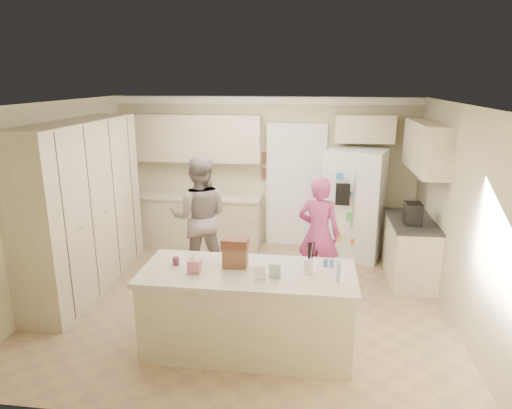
# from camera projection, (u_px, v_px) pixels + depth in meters

# --- Properties ---
(floor) EXTENTS (5.20, 4.60, 0.02)m
(floor) POSITION_uv_depth(u_px,v_px,m) (245.00, 301.00, 6.15)
(floor) COLOR #A18359
(floor) RESTS_ON ground
(ceiling) EXTENTS (5.20, 4.60, 0.02)m
(ceiling) POSITION_uv_depth(u_px,v_px,m) (244.00, 103.00, 5.45)
(ceiling) COLOR white
(ceiling) RESTS_ON wall_back
(wall_back) EXTENTS (5.20, 0.02, 2.60)m
(wall_back) POSITION_uv_depth(u_px,v_px,m) (265.00, 172.00, 8.01)
(wall_back) COLOR beige
(wall_back) RESTS_ON ground
(wall_front) EXTENTS (5.20, 0.02, 2.60)m
(wall_front) POSITION_uv_depth(u_px,v_px,m) (200.00, 288.00, 3.60)
(wall_front) COLOR beige
(wall_front) RESTS_ON ground
(wall_left) EXTENTS (0.02, 4.60, 2.60)m
(wall_left) POSITION_uv_depth(u_px,v_px,m) (53.00, 201.00, 6.13)
(wall_left) COLOR beige
(wall_left) RESTS_ON ground
(wall_right) EXTENTS (0.02, 4.60, 2.60)m
(wall_right) POSITION_uv_depth(u_px,v_px,m) (459.00, 215.00, 5.48)
(wall_right) COLOR beige
(wall_right) RESTS_ON ground
(crown_back) EXTENTS (5.20, 0.08, 0.12)m
(crown_back) POSITION_uv_depth(u_px,v_px,m) (265.00, 100.00, 7.63)
(crown_back) COLOR white
(crown_back) RESTS_ON wall_back
(pantry_bank) EXTENTS (0.60, 2.60, 2.35)m
(pantry_bank) POSITION_uv_depth(u_px,v_px,m) (83.00, 207.00, 6.31)
(pantry_bank) COLOR beige
(pantry_bank) RESTS_ON floor
(back_base_cab) EXTENTS (2.20, 0.60, 0.88)m
(back_base_cab) POSITION_uv_depth(u_px,v_px,m) (198.00, 221.00, 8.09)
(back_base_cab) COLOR beige
(back_base_cab) RESTS_ON floor
(back_countertop) EXTENTS (2.24, 0.63, 0.04)m
(back_countertop) POSITION_uv_depth(u_px,v_px,m) (197.00, 196.00, 7.95)
(back_countertop) COLOR #BEB19D
(back_countertop) RESTS_ON back_base_cab
(back_upper_cab) EXTENTS (2.20, 0.35, 0.80)m
(back_upper_cab) POSITION_uv_depth(u_px,v_px,m) (197.00, 138.00, 7.81)
(back_upper_cab) COLOR beige
(back_upper_cab) RESTS_ON wall_back
(doorway_opening) EXTENTS (0.90, 0.06, 2.10)m
(doorway_opening) POSITION_uv_depth(u_px,v_px,m) (296.00, 187.00, 7.98)
(doorway_opening) COLOR black
(doorway_opening) RESTS_ON floor
(doorway_casing) EXTENTS (1.02, 0.03, 2.22)m
(doorway_casing) POSITION_uv_depth(u_px,v_px,m) (295.00, 188.00, 7.95)
(doorway_casing) COLOR white
(doorway_casing) RESTS_ON floor
(wall_frame_upper) EXTENTS (0.15, 0.02, 0.20)m
(wall_frame_upper) POSITION_uv_depth(u_px,v_px,m) (266.00, 158.00, 7.90)
(wall_frame_upper) COLOR brown
(wall_frame_upper) RESTS_ON wall_back
(wall_frame_lower) EXTENTS (0.15, 0.02, 0.20)m
(wall_frame_lower) POSITION_uv_depth(u_px,v_px,m) (266.00, 174.00, 7.97)
(wall_frame_lower) COLOR brown
(wall_frame_lower) RESTS_ON wall_back
(refrigerator) EXTENTS (1.07, 0.94, 1.80)m
(refrigerator) POSITION_uv_depth(u_px,v_px,m) (354.00, 204.00, 7.47)
(refrigerator) COLOR white
(refrigerator) RESTS_ON floor
(fridge_seam) EXTENTS (0.02, 0.02, 1.78)m
(fridge_seam) POSITION_uv_depth(u_px,v_px,m) (356.00, 210.00, 7.13)
(fridge_seam) COLOR gray
(fridge_seam) RESTS_ON refrigerator
(fridge_dispenser) EXTENTS (0.22, 0.03, 0.35)m
(fridge_dispenser) POSITION_uv_depth(u_px,v_px,m) (343.00, 194.00, 7.08)
(fridge_dispenser) COLOR black
(fridge_dispenser) RESTS_ON refrigerator
(fridge_handle_l) EXTENTS (0.02, 0.02, 0.85)m
(fridge_handle_l) POSITION_uv_depth(u_px,v_px,m) (353.00, 201.00, 7.08)
(fridge_handle_l) COLOR silver
(fridge_handle_l) RESTS_ON refrigerator
(fridge_handle_r) EXTENTS (0.02, 0.02, 0.85)m
(fridge_handle_r) POSITION_uv_depth(u_px,v_px,m) (360.00, 201.00, 7.07)
(fridge_handle_r) COLOR silver
(fridge_handle_r) RESTS_ON refrigerator
(over_fridge_cab) EXTENTS (0.95, 0.35, 0.45)m
(over_fridge_cab) POSITION_uv_depth(u_px,v_px,m) (364.00, 129.00, 7.41)
(over_fridge_cab) COLOR beige
(over_fridge_cab) RESTS_ON wall_back
(right_base_cab) EXTENTS (0.60, 1.20, 0.88)m
(right_base_cab) POSITION_uv_depth(u_px,v_px,m) (410.00, 251.00, 6.70)
(right_base_cab) COLOR beige
(right_base_cab) RESTS_ON floor
(right_countertop) EXTENTS (0.63, 1.24, 0.04)m
(right_countertop) POSITION_uv_depth(u_px,v_px,m) (412.00, 221.00, 6.58)
(right_countertop) COLOR #2D2B28
(right_countertop) RESTS_ON right_base_cab
(right_upper_cab) EXTENTS (0.35, 1.50, 0.70)m
(right_upper_cab) POSITION_uv_depth(u_px,v_px,m) (426.00, 147.00, 6.48)
(right_upper_cab) COLOR beige
(right_upper_cab) RESTS_ON wall_right
(coffee_maker) EXTENTS (0.22, 0.28, 0.30)m
(coffee_maker) POSITION_uv_depth(u_px,v_px,m) (413.00, 214.00, 6.35)
(coffee_maker) COLOR black
(coffee_maker) RESTS_ON right_countertop
(island_base) EXTENTS (2.20, 0.90, 0.88)m
(island_base) POSITION_uv_depth(u_px,v_px,m) (248.00, 312.00, 4.96)
(island_base) COLOR beige
(island_base) RESTS_ON floor
(island_top) EXTENTS (2.28, 0.96, 0.05)m
(island_top) POSITION_uv_depth(u_px,v_px,m) (248.00, 273.00, 4.84)
(island_top) COLOR #BEB19D
(island_top) RESTS_ON island_base
(utensil_crock) EXTENTS (0.13, 0.13, 0.15)m
(utensil_crock) POSITION_uv_depth(u_px,v_px,m) (310.00, 265.00, 4.78)
(utensil_crock) COLOR white
(utensil_crock) RESTS_ON island_top
(tissue_box) EXTENTS (0.13, 0.13, 0.14)m
(tissue_box) POSITION_uv_depth(u_px,v_px,m) (195.00, 266.00, 4.78)
(tissue_box) COLOR #C86C87
(tissue_box) RESTS_ON island_top
(tissue_plume) EXTENTS (0.08, 0.08, 0.08)m
(tissue_plume) POSITION_uv_depth(u_px,v_px,m) (194.00, 256.00, 4.75)
(tissue_plume) COLOR white
(tissue_plume) RESTS_ON tissue_box
(dollhouse_body) EXTENTS (0.26, 0.18, 0.22)m
(dollhouse_body) POSITION_uv_depth(u_px,v_px,m) (235.00, 257.00, 4.91)
(dollhouse_body) COLOR brown
(dollhouse_body) RESTS_ON island_top
(dollhouse_roof) EXTENTS (0.28, 0.20, 0.10)m
(dollhouse_roof) POSITION_uv_depth(u_px,v_px,m) (235.00, 243.00, 4.87)
(dollhouse_roof) COLOR #592D1E
(dollhouse_roof) RESTS_ON dollhouse_body
(jam_jar) EXTENTS (0.07, 0.07, 0.09)m
(jam_jar) POSITION_uv_depth(u_px,v_px,m) (176.00, 261.00, 4.96)
(jam_jar) COLOR #59263F
(jam_jar) RESTS_ON island_top
(greeting_card_a) EXTENTS (0.12, 0.06, 0.16)m
(greeting_card_a) POSITION_uv_depth(u_px,v_px,m) (260.00, 272.00, 4.60)
(greeting_card_a) COLOR white
(greeting_card_a) RESTS_ON island_top
(greeting_card_b) EXTENTS (0.12, 0.05, 0.16)m
(greeting_card_b) POSITION_uv_depth(u_px,v_px,m) (275.00, 271.00, 4.63)
(greeting_card_b) COLOR silver
(greeting_card_b) RESTS_ON island_top
(water_bottle) EXTENTS (0.07, 0.07, 0.24)m
(water_bottle) POSITION_uv_depth(u_px,v_px,m) (340.00, 271.00, 4.54)
(water_bottle) COLOR silver
(water_bottle) RESTS_ON island_top
(shaker_salt) EXTENTS (0.05, 0.05, 0.09)m
(shaker_salt) POSITION_uv_depth(u_px,v_px,m) (326.00, 263.00, 4.92)
(shaker_salt) COLOR #4D62B6
(shaker_salt) RESTS_ON island_top
(shaker_pepper) EXTENTS (0.05, 0.05, 0.09)m
(shaker_pepper) POSITION_uv_depth(u_px,v_px,m) (332.00, 263.00, 4.92)
(shaker_pepper) COLOR #4D62B6
(shaker_pepper) RESTS_ON island_top
(teen_boy) EXTENTS (0.96, 0.79, 1.82)m
(teen_boy) POSITION_uv_depth(u_px,v_px,m) (200.00, 217.00, 6.74)
(teen_boy) COLOR gray
(teen_boy) RESTS_ON floor
(teen_girl) EXTENTS (0.66, 0.51, 1.62)m
(teen_girl) POSITION_uv_depth(u_px,v_px,m) (319.00, 234.00, 6.31)
(teen_girl) COLOR #C23A9F
(teen_girl) RESTS_ON floor
(fridge_magnets) EXTENTS (0.76, 0.02, 1.44)m
(fridge_magnets) POSITION_uv_depth(u_px,v_px,m) (356.00, 210.00, 7.12)
(fridge_magnets) COLOR tan
(fridge_magnets) RESTS_ON refrigerator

